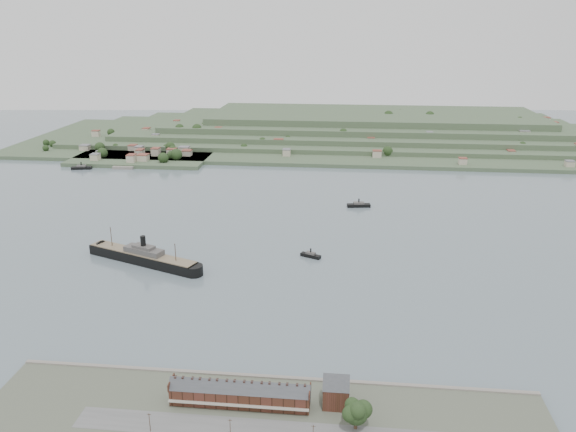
# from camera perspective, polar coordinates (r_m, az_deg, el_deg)

# --- Properties ---
(ground) EXTENTS (1400.00, 1400.00, 0.00)m
(ground) POSITION_cam_1_polar(r_m,az_deg,el_deg) (380.06, 1.31, -3.42)
(ground) COLOR slate
(ground) RESTS_ON ground
(terrace_row) EXTENTS (55.60, 9.80, 11.07)m
(terrace_row) POSITION_cam_1_polar(r_m,az_deg,el_deg) (231.53, -4.91, -17.56)
(terrace_row) COLOR #3F2316
(terrace_row) RESTS_ON ground
(gabled_building) EXTENTS (10.40, 10.18, 14.09)m
(gabled_building) POSITION_cam_1_polar(r_m,az_deg,el_deg) (230.78, 4.90, -17.28)
(gabled_building) COLOR #3F2316
(gabled_building) RESTS_ON ground
(far_peninsula) EXTENTS (760.00, 309.00, 30.00)m
(far_peninsula) POSITION_cam_1_polar(r_m,az_deg,el_deg) (755.33, 5.97, 8.68)
(far_peninsula) COLOR #3B5337
(far_peninsula) RESTS_ON ground
(steamship) EXTENTS (87.99, 42.43, 22.12)m
(steamship) POSITION_cam_1_polar(r_m,az_deg,el_deg) (371.14, -14.83, -3.96)
(steamship) COLOR black
(steamship) RESTS_ON ground
(tugboat) EXTENTS (14.02, 9.07, 6.19)m
(tugboat) POSITION_cam_1_polar(r_m,az_deg,el_deg) (367.28, 2.32, -3.99)
(tugboat) COLOR black
(tugboat) RESTS_ON ground
(ferry_west) EXTENTS (21.36, 9.94, 7.73)m
(ferry_west) POSITION_cam_1_polar(r_m,az_deg,el_deg) (630.21, -20.24, 4.65)
(ferry_west) COLOR black
(ferry_west) RESTS_ON ground
(ferry_east) EXTENTS (19.79, 8.30, 7.20)m
(ferry_east) POSITION_cam_1_polar(r_m,az_deg,el_deg) (471.11, 7.19, 1.12)
(ferry_east) COLOR black
(ferry_east) RESTS_ON ground
(fig_tree) EXTENTS (11.21, 9.71, 12.51)m
(fig_tree) POSITION_cam_1_polar(r_m,az_deg,el_deg) (219.00, 7.02, -19.16)
(fig_tree) COLOR #412D1E
(fig_tree) RESTS_ON ground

